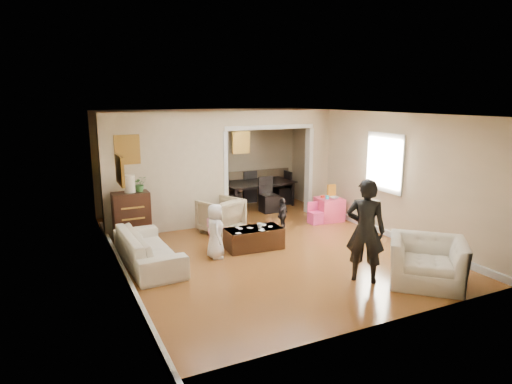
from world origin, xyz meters
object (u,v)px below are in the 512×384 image
coffee_cup (260,226)px  child_toddler (283,215)px  child_kneel_b (215,228)px  dresser (132,216)px  sofa (148,248)px  child_kneel_a (215,231)px  armchair_front (427,262)px  play_table (329,209)px  dining_table (258,194)px  cyan_cup (327,197)px  coffee_table (254,238)px  adult_person (365,231)px  table_lamp (130,184)px  armchair_back (221,215)px

coffee_cup → child_toddler: (0.95, 0.80, -0.08)m
child_kneel_b → dresser: bearing=29.7°
sofa → child_kneel_a: 1.22m
armchair_front → child_toddler: size_ratio=1.48×
coffee_cup → play_table: (2.39, 1.10, -0.19)m
sofa → play_table: (4.53, 1.01, -0.03)m
sofa → child_kneel_b: 1.37m
dining_table → child_toddler: (-0.50, -2.28, 0.04)m
sofa → cyan_cup: 4.54m
cyan_cup → child_kneel_b: size_ratio=0.09×
child_kneel_b → play_table: bearing=-93.7°
coffee_table → dining_table: 3.41m
coffee_cup → cyan_cup: bearing=24.6°
coffee_cup → dining_table: (1.45, 3.08, -0.12)m
coffee_table → child_toddler: bearing=35.5°
child_toddler → coffee_table: bearing=-1.4°
dining_table → adult_person: bearing=-100.7°
table_lamp → child_kneel_b: bearing=-43.4°
coffee_table → child_kneel_a: child_kneel_a is taller
adult_person → child_toddler: size_ratio=2.20×
child_toddler → coffee_cup: bearing=3.2°
dining_table → adult_person: size_ratio=1.15×
table_lamp → coffee_cup: bearing=-37.1°
coffee_cup → cyan_cup: (2.29, 1.05, 0.13)m
coffee_cup → dining_table: size_ratio=0.06×
table_lamp → play_table: table_lamp is taller
adult_person → child_kneel_a: (-1.78, 2.01, -0.33)m
sofa → child_kneel_a: bearing=-101.6°
coffee_cup → adult_person: size_ratio=0.06×
armchair_front → play_table: size_ratio=1.98×
coffee_table → child_kneel_b: size_ratio=1.28×
play_table → child_kneel_a: size_ratio=0.56×
child_kneel_a → table_lamp: bearing=47.8°
coffee_cup → child_kneel_a: size_ratio=0.11×
sofa → armchair_front: bearing=-128.2°
table_lamp → coffee_table: 2.75m
armchair_front → child_kneel_a: size_ratio=1.11×
sofa → table_lamp: bearing=-2.4°
dining_table → adult_person: adult_person is taller
table_lamp → child_toddler: size_ratio=0.47×
adult_person → child_kneel_b: adult_person is taller
play_table → dining_table: dining_table is taller
armchair_back → dresser: 1.88m
armchair_front → cyan_cup: bearing=123.1°
dresser → child_toddler: (3.09, -0.82, -0.12)m
child_kneel_a → play_table: bearing=-57.2°
child_kneel_a → child_kneel_b: (0.15, 0.45, -0.08)m
coffee_table → coffee_cup: size_ratio=10.10×
armchair_back → dresser: dresser is taller
table_lamp → child_kneel_b: 1.99m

